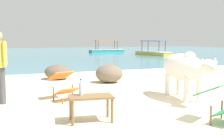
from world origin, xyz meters
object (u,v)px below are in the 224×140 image
(bottle, at_px, (81,89))
(cow, at_px, (184,68))
(boat_yellow, at_px, (153,52))
(boat_teal, at_px, (107,50))
(low_bench_table, at_px, (91,100))
(deck_chair_near, at_px, (220,101))
(deck_chair_far, at_px, (64,84))

(bottle, bearing_deg, cow, 16.95)
(boat_yellow, bearing_deg, boat_teal, -174.82)
(low_bench_table, xyz_separation_m, boat_teal, (8.83, 23.22, -0.13))
(bottle, height_order, boat_teal, boat_teal)
(bottle, xyz_separation_m, deck_chair_near, (2.21, -0.96, -0.20))
(cow, relative_size, boat_teal, 0.56)
(bottle, xyz_separation_m, boat_yellow, (11.16, 17.01, -0.33))
(low_bench_table, xyz_separation_m, bottle, (-0.16, 0.09, 0.20))
(bottle, height_order, boat_yellow, boat_yellow)
(low_bench_table, bearing_deg, cow, 27.54)
(deck_chair_far, bearing_deg, bottle, -21.25)
(cow, relative_size, bottle, 6.94)
(cow, distance_m, boat_teal, 23.16)
(deck_chair_far, bearing_deg, low_bench_table, -16.39)
(bottle, bearing_deg, deck_chair_far, 87.88)
(cow, distance_m, bottle, 2.88)
(bottle, distance_m, boat_yellow, 20.34)
(boat_teal, bearing_deg, deck_chair_near, 73.40)
(cow, xyz_separation_m, deck_chair_far, (-2.69, 0.95, -0.38))
(low_bench_table, bearing_deg, deck_chair_far, 100.68)
(deck_chair_far, relative_size, boat_teal, 0.24)
(cow, xyz_separation_m, bottle, (-2.75, -0.84, -0.18))
(cow, height_order, boat_teal, boat_teal)
(deck_chair_near, height_order, deck_chair_far, same)
(bottle, relative_size, boat_teal, 0.08)
(deck_chair_near, bearing_deg, boat_teal, 136.41)
(deck_chair_far, height_order, boat_teal, boat_teal)
(low_bench_table, bearing_deg, deck_chair_near, -15.15)
(low_bench_table, xyz_separation_m, boat_yellow, (11.01, 17.09, -0.13))
(boat_teal, distance_m, boat_yellow, 6.51)
(low_bench_table, height_order, deck_chair_near, deck_chair_near)
(deck_chair_near, bearing_deg, bottle, -141.42)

